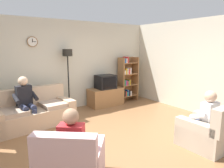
# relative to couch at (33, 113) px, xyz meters

# --- Properties ---
(ground_plane) EXTENTS (12.00, 12.00, 0.00)m
(ground_plane) POSITION_rel_couch_xyz_m (1.36, -1.80, -0.31)
(ground_plane) COLOR #8C603D
(back_wall_assembly) EXTENTS (6.20, 0.17, 2.70)m
(back_wall_assembly) POSITION_rel_couch_xyz_m (1.36, 0.86, 1.04)
(back_wall_assembly) COLOR beige
(back_wall_assembly) RESTS_ON ground_plane
(right_wall) EXTENTS (0.12, 5.80, 2.70)m
(right_wall) POSITION_rel_couch_xyz_m (4.22, -1.80, 1.04)
(right_wall) COLOR beige
(right_wall) RESTS_ON ground_plane
(couch) EXTENTS (1.99, 1.08, 0.90)m
(couch) POSITION_rel_couch_xyz_m (0.00, 0.00, 0.00)
(couch) COLOR tan
(couch) RESTS_ON ground_plane
(tv_stand) EXTENTS (1.10, 0.56, 0.57)m
(tv_stand) POSITION_rel_couch_xyz_m (2.40, 0.45, -0.03)
(tv_stand) COLOR olive
(tv_stand) RESTS_ON ground_plane
(tv) EXTENTS (0.60, 0.49, 0.44)m
(tv) POSITION_rel_couch_xyz_m (2.40, 0.43, 0.48)
(tv) COLOR black
(tv) RESTS_ON tv_stand
(bookshelf) EXTENTS (0.68, 0.36, 1.58)m
(bookshelf) POSITION_rel_couch_xyz_m (3.35, 0.52, 0.47)
(bookshelf) COLOR olive
(bookshelf) RESTS_ON ground_plane
(floor_lamp) EXTENTS (0.28, 0.28, 1.85)m
(floor_lamp) POSITION_rel_couch_xyz_m (1.18, 0.55, 1.14)
(floor_lamp) COLOR black
(floor_lamp) RESTS_ON ground_plane
(armchair_near_window) EXTENTS (1.18, 1.19, 0.90)m
(armchair_near_window) POSITION_rel_couch_xyz_m (-0.11, -2.61, -0.02)
(armchair_near_window) COLOR beige
(armchair_near_window) RESTS_ON ground_plane
(armchair_near_bookshelf) EXTENTS (0.82, 0.90, 0.90)m
(armchair_near_bookshelf) POSITION_rel_couch_xyz_m (2.48, -3.06, -0.02)
(armchair_near_bookshelf) COLOR #BCAD99
(armchair_near_bookshelf) RESTS_ON ground_plane
(person_on_couch) EXTENTS (0.54, 0.57, 1.24)m
(person_on_couch) POSITION_rel_couch_xyz_m (-0.17, -0.11, 0.39)
(person_on_couch) COLOR black
(person_on_couch) RESTS_ON ground_plane
(person_in_left_armchair) EXTENTS (0.63, 0.64, 1.12)m
(person_in_left_armchair) POSITION_rel_couch_xyz_m (-0.05, -2.54, 0.29)
(person_in_left_armchair) COLOR red
(person_in_left_armchair) RESTS_ON ground_plane
(person_in_right_armchair) EXTENTS (0.52, 0.54, 1.12)m
(person_in_right_armchair) POSITION_rel_couch_xyz_m (2.48, -2.97, 0.29)
(person_in_right_armchair) COLOR silver
(person_in_right_armchair) RESTS_ON ground_plane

